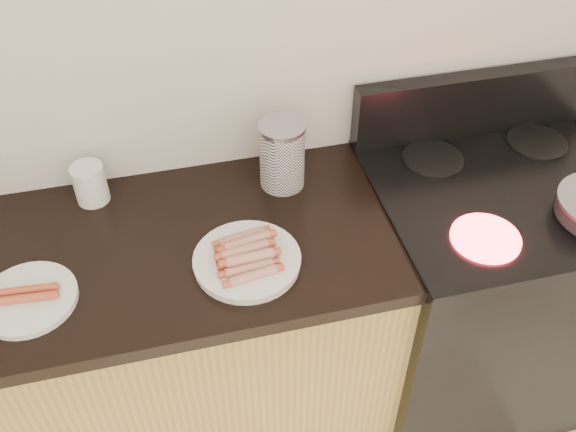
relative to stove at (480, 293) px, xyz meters
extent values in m
cube|color=silver|center=(-0.78, 0.32, 0.84)|extent=(4.00, 0.04, 2.60)
cube|color=olive|center=(-1.48, 0.01, -0.03)|extent=(2.20, 0.59, 0.86)
cube|color=black|center=(0.00, 0.00, -0.01)|extent=(0.76, 0.65, 0.90)
cube|color=black|center=(0.00, 0.00, 0.45)|extent=(0.76, 0.65, 0.01)
cube|color=black|center=(0.00, 0.28, 0.55)|extent=(0.76, 0.06, 0.20)
cylinder|color=#FF1E2D|center=(-0.17, -0.17, 0.46)|extent=(0.18, 0.18, 0.01)
cylinder|color=black|center=(-0.17, 0.17, 0.46)|extent=(0.18, 0.18, 0.01)
cylinder|color=black|center=(0.17, 0.17, 0.46)|extent=(0.18, 0.18, 0.01)
cylinder|color=white|center=(-0.78, -0.10, 0.45)|extent=(0.29, 0.29, 0.02)
cylinder|color=white|center=(-1.31, -0.09, 0.45)|extent=(0.30, 0.30, 0.02)
cylinder|color=maroon|center=(-0.78, -0.17, 0.47)|extent=(0.12, 0.04, 0.03)
cylinder|color=maroon|center=(-0.78, -0.14, 0.47)|extent=(0.12, 0.04, 0.03)
cylinder|color=maroon|center=(-0.78, -0.11, 0.47)|extent=(0.12, 0.04, 0.03)
cylinder|color=maroon|center=(-0.78, -0.08, 0.47)|extent=(0.12, 0.04, 0.03)
cylinder|color=maroon|center=(-0.78, -0.06, 0.47)|extent=(0.12, 0.04, 0.03)
cylinder|color=maroon|center=(-0.78, -0.03, 0.47)|extent=(0.12, 0.04, 0.03)
cylinder|color=maroon|center=(-0.78, -0.13, 0.50)|extent=(0.12, 0.04, 0.03)
cylinder|color=maroon|center=(-0.78, -0.10, 0.50)|extent=(0.12, 0.04, 0.03)
cylinder|color=maroon|center=(-0.78, -0.07, 0.50)|extent=(0.12, 0.04, 0.03)
cylinder|color=#B05D2E|center=(-1.31, -0.10, 0.47)|extent=(0.13, 0.03, 0.02)
cylinder|color=#B05D2E|center=(-1.31, -0.08, 0.47)|extent=(0.13, 0.03, 0.02)
cylinder|color=white|center=(-0.62, 0.19, 0.54)|extent=(0.13, 0.13, 0.19)
cylinder|color=silver|center=(-0.62, 0.19, 0.64)|extent=(0.13, 0.13, 0.01)
cylinder|color=white|center=(-1.15, 0.24, 0.50)|extent=(0.11, 0.11, 0.11)
camera|label=1|loc=(-0.94, -1.18, 1.63)|focal=40.00mm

